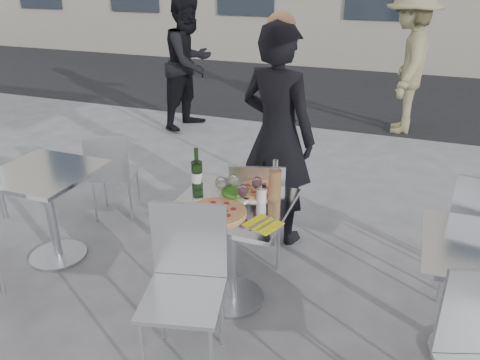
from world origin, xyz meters
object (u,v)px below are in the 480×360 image
(wineglass_red_b, at_px, (257,184))
(napkin_right, at_px, (263,224))
(side_table_left, at_px, (47,196))
(woman_diner, at_px, (277,136))
(pedestrian_a, at_px, (189,63))
(napkin_left, at_px, (181,213))
(wineglass_white_a, at_px, (221,184))
(pizza_far, at_px, (257,190))
(carafe, at_px, (275,185))
(side_chair_lfar, at_px, (111,169))
(pedestrian_b, at_px, (407,63))
(salad_plate, at_px, (233,193))
(chair_far, at_px, (256,205))
(sugar_shaker, at_px, (261,194))
(wineglass_white_b, at_px, (233,181))
(wine_bottle, at_px, (197,174))
(wineglass_red_a, at_px, (243,191))
(pizza_near, at_px, (217,211))
(chair_near, at_px, (186,275))
(main_table, at_px, (232,232))

(wineglass_red_b, xyz_separation_m, napkin_right, (0.14, -0.30, -0.11))
(side_table_left, xyz_separation_m, woman_diner, (1.51, 0.95, 0.35))
(pedestrian_a, height_order, napkin_left, pedestrian_a)
(woman_diner, xyz_separation_m, wineglass_white_a, (-0.10, -0.92, -0.03))
(pizza_far, height_order, carafe, carafe)
(side_table_left, bearing_deg, side_chair_lfar, 84.37)
(pedestrian_b, distance_m, wineglass_red_b, 4.25)
(pedestrian_a, bearing_deg, salad_plate, -137.62)
(chair_far, distance_m, sugar_shaker, 0.49)
(wineglass_white_b, bearing_deg, side_table_left, -176.00)
(chair_far, distance_m, napkin_right, 0.73)
(side_table_left, bearing_deg, wine_bottle, 5.38)
(wine_bottle, relative_size, wineglass_red_a, 1.87)
(pedestrian_a, relative_size, wineglass_white_a, 11.54)
(woman_diner, height_order, napkin_left, woman_diner)
(pizza_far, bearing_deg, pedestrian_b, 79.73)
(napkin_left, distance_m, napkin_right, 0.51)
(sugar_shaker, bearing_deg, wine_bottle, 177.45)
(pizza_near, bearing_deg, napkin_right, -6.58)
(sugar_shaker, bearing_deg, wineglass_red_a, -125.84)
(chair_near, xyz_separation_m, wineglass_red_b, (0.19, 0.67, 0.30))
(chair_far, height_order, pedestrian_b, pedestrian_b)
(pizza_near, distance_m, wineglass_red_a, 0.20)
(wineglass_white_a, relative_size, wineglass_red_a, 1.00)
(pizza_near, bearing_deg, woman_diner, 87.25)
(side_table_left, height_order, pizza_far, pizza_far)
(wine_bottle, bearing_deg, pizza_far, 14.65)
(pizza_near, height_order, carafe, carafe)
(pedestrian_b, distance_m, wineglass_white_b, 4.30)
(main_table, height_order, pedestrian_a, pedestrian_a)
(pizza_near, distance_m, napkin_right, 0.31)
(wine_bottle, relative_size, carafe, 1.02)
(chair_near, height_order, woman_diner, woman_diner)
(salad_plate, relative_size, wineglass_red_a, 1.40)
(chair_near, xyz_separation_m, woman_diner, (0.07, 1.50, 0.33))
(woman_diner, bearing_deg, wineglass_red_b, 114.27)
(wine_bottle, bearing_deg, side_chair_lfar, 152.34)
(pizza_near, relative_size, wineglass_red_b, 2.30)
(chair_near, bearing_deg, side_table_left, 145.36)
(chair_far, xyz_separation_m, pedestrian_b, (0.83, 3.85, 0.44))
(chair_far, xyz_separation_m, salad_plate, (-0.03, -0.39, 0.27))
(side_chair_lfar, height_order, pedestrian_b, pedestrian_b)
(salad_plate, height_order, wineglass_white_a, wineglass_white_a)
(wineglass_white_b, height_order, wineglass_red_b, same)
(pedestrian_b, xyz_separation_m, wineglass_red_a, (-0.75, -4.33, -0.10))
(chair_far, height_order, pedestrian_a, pedestrian_a)
(woman_diner, xyz_separation_m, carafe, (0.23, -0.83, -0.03))
(side_table_left, distance_m, chair_far, 1.58)
(pizza_far, bearing_deg, napkin_left, -127.04)
(main_table, xyz_separation_m, pedestrian_a, (-2.00, 3.46, 0.37))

